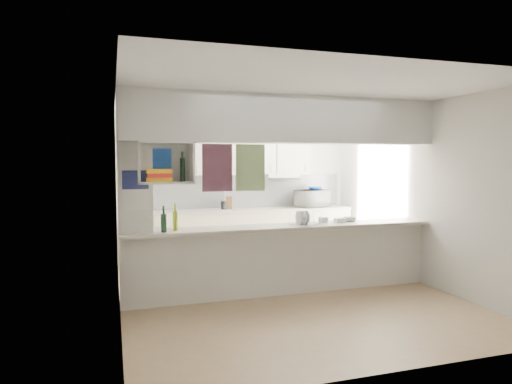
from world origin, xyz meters
name	(u,v)px	position (x,y,z in m)	size (l,w,h in m)	color
floor	(284,293)	(0.00, 0.00, 0.00)	(4.80, 4.80, 0.00)	#A4825F
ceiling	(285,97)	(0.00, 0.00, 2.60)	(4.80, 4.80, 0.00)	white
wall_back	(237,187)	(0.00, 2.40, 1.30)	(4.20, 4.20, 0.00)	silver
wall_left	(118,201)	(-2.10, 0.00, 1.30)	(4.80, 4.80, 0.00)	silver
wall_right	(419,193)	(2.10, 0.00, 1.30)	(4.80, 4.80, 0.00)	silver
servery_partition	(272,169)	(-0.17, 0.00, 1.66)	(4.20, 0.50, 2.60)	silver
cubby_shelf	(164,166)	(-1.57, -0.06, 1.71)	(0.65, 0.35, 0.50)	white
kitchen_run	(249,214)	(0.16, 2.14, 0.83)	(3.60, 0.63, 2.24)	beige
microwave	(312,198)	(1.35, 2.07, 1.08)	(0.56, 0.38, 0.31)	white
bowl	(315,188)	(1.40, 2.06, 1.26)	(0.24, 0.24, 0.06)	navy
dish_rack	(305,219)	(0.28, -0.03, 1.00)	(0.40, 0.32, 0.20)	silver
cup	(303,220)	(0.25, -0.05, 0.98)	(0.11, 0.11, 0.09)	white
wine_bottles	(170,221)	(-1.51, -0.07, 1.04)	(0.22, 0.15, 0.33)	black
plastic_tubs	(336,220)	(0.80, 0.08, 0.95)	(0.55, 0.22, 0.07)	silver
utensil_jar	(224,205)	(-0.30, 2.15, 0.99)	(0.10, 0.10, 0.14)	black
knife_block	(229,203)	(-0.20, 2.18, 1.03)	(0.11, 0.09, 0.22)	#55381D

